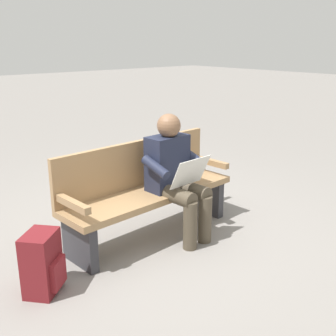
% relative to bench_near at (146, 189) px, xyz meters
% --- Properties ---
extents(ground_plane, '(40.00, 40.00, 0.00)m').
position_rel_bench_near_xyz_m(ground_plane, '(-0.00, 0.07, -0.46)').
color(ground_plane, gray).
extents(bench_near, '(1.82, 0.58, 0.90)m').
position_rel_bench_near_xyz_m(bench_near, '(0.00, 0.00, 0.00)').
color(bench_near, '#9E7A51').
rests_on(bench_near, ground).
extents(person_seated, '(0.59, 0.59, 1.18)m').
position_rel_bench_near_xyz_m(person_seated, '(-0.18, 0.22, 0.17)').
color(person_seated, '#1E2338').
rests_on(person_seated, ground).
extents(backpack, '(0.36, 0.35, 0.48)m').
position_rel_bench_near_xyz_m(backpack, '(1.20, 0.29, -0.22)').
color(backpack, maroon).
rests_on(backpack, ground).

